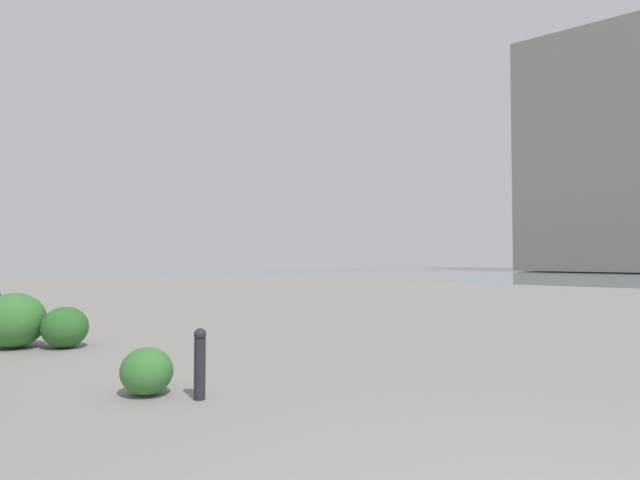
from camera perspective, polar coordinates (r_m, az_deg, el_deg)
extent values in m
cube|color=gray|center=(67.28, 28.59, 8.04)|extent=(14.39, 14.59, 25.82)
cylinder|color=#232328|center=(5.64, -13.35, -13.89)|extent=(0.12, 0.12, 0.64)
sphere|color=#232328|center=(5.58, -13.32, -10.27)|extent=(0.13, 0.13, 0.13)
ellipsoid|color=#2D6628|center=(9.48, -26.73, -8.75)|extent=(0.79, 0.72, 0.68)
ellipsoid|color=#387533|center=(5.99, -18.89, -13.77)|extent=(0.60, 0.54, 0.51)
ellipsoid|color=#387533|center=(9.86, -31.14, -7.73)|extent=(1.06, 0.96, 0.90)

